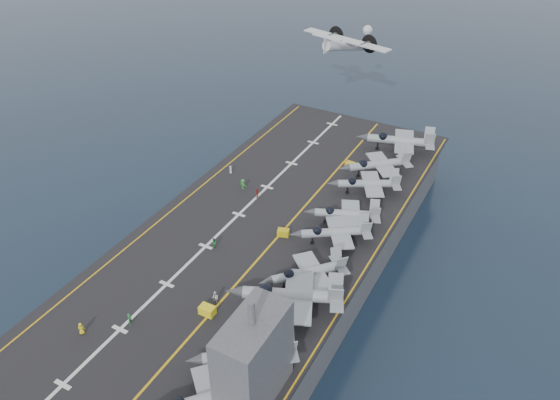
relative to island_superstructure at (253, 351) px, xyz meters
The scene contains 28 objects.
ground 38.02m from the island_superstructure, 116.57° to the left, with size 500.00×500.00×0.00m, color #142135.
hull 35.94m from the island_superstructure, 116.57° to the left, with size 36.00×90.00×10.00m, color #56595E.
flight_deck 34.41m from the island_superstructure, 116.57° to the left, with size 38.00×92.00×0.40m, color black.
foul_line 33.17m from the island_superstructure, 111.80° to the left, with size 0.35×90.00×0.02m, color gold.
landing_centerline 37.38m from the island_superstructure, 124.99° to the left, with size 0.50×90.00×0.02m, color silver.
deck_edge_port 44.50m from the island_superstructure, 136.85° to the left, with size 0.25×90.00×0.02m, color gold.
deck_edge_stbd 31.12m from the island_superstructure, 83.35° to the left, with size 0.25×90.00×0.02m, color gold.
island_superstructure is the anchor object (origin of this frame).
fighter_jet_0 7.69m from the island_superstructure, 126.48° to the right, with size 16.77×17.06×4.99m, color #9298A2, non-canonical shape.
fighter_jet_1 6.64m from the island_superstructure, 129.72° to the left, with size 16.44×15.65×4.76m, color #9AA4AC, non-canonical shape.
fighter_jet_2 15.30m from the island_superstructure, 99.88° to the left, with size 19.27×16.48×5.65m, color gray, non-canonical shape.
fighter_jet_3 20.90m from the island_superstructure, 98.03° to the left, with size 15.57×15.81×4.63m, color #97A1A9, non-canonical shape.
fighter_jet_4 31.35m from the island_superstructure, 95.97° to the left, with size 15.80×14.61×4.57m, color gray, non-canonical shape.
fighter_jet_5 36.95m from the island_superstructure, 95.59° to the left, with size 15.12×12.92×4.44m, color #A0A9B0, non-canonical shape.
fighter_jet_6 47.32m from the island_superstructure, 94.56° to the left, with size 15.87×14.11×4.60m, color #9BA2AB, non-canonical shape.
fighter_jet_7 54.52m from the island_superstructure, 94.63° to the left, with size 16.96×16.51×4.94m, color #969DA7, non-canonical shape.
fighter_jet_8 65.14m from the island_superstructure, 93.23° to the left, with size 18.30×14.79×5.52m, color gray, non-canonical shape.
tow_cart_a 16.20m from the island_superstructure, 147.04° to the left, with size 2.17×1.43×1.29m, color yellow, non-canonical shape.
tow_cart_b 31.48m from the island_superstructure, 111.82° to the left, with size 2.18×1.75×1.14m, color gold, non-canonical shape.
tow_cart_c 55.51m from the island_superstructure, 100.55° to the left, with size 2.01×1.44×1.12m, color gold, non-canonical shape.
crew_0 25.92m from the island_superstructure, behind, with size 1.33×1.22×1.84m, color yellow.
crew_2 29.05m from the island_superstructure, 133.92° to the left, with size 1.29×1.35×1.88m, color green.
crew_3 45.22m from the island_superstructure, 123.38° to the left, with size 1.36×1.03×2.05m, color green.
crew_4 42.25m from the island_superstructure, 119.99° to the left, with size 1.06×1.31×1.90m, color #B02215.
crew_5 51.07m from the island_superstructure, 125.91° to the left, with size 1.08×1.17×1.62m, color silver.
crew_6 21.36m from the island_superstructure, behind, with size 0.99×1.30×1.96m, color #287E3A.
crew_7 17.54m from the island_superstructure, 140.45° to the left, with size 1.39×1.22×1.93m, color white.
transport_plane 94.74m from the island_superstructure, 106.67° to the left, with size 28.45×22.74×5.91m, color silver, non-canonical shape.
Camera 1 is at (36.95, -64.32, 65.74)m, focal length 35.00 mm.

